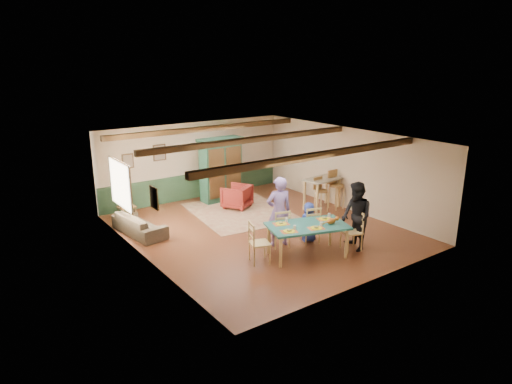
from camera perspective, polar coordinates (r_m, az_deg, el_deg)
floor at (r=13.36m, az=0.62°, el=-4.75°), size 8.00×8.00×0.00m
wall_back at (r=16.25m, az=-7.73°, el=3.89°), size 7.00×0.02×2.70m
wall_left at (r=11.32m, az=-13.82°, el=-1.94°), size 0.02×8.00×2.70m
wall_right at (r=15.21m, az=11.37°, el=2.86°), size 0.02×8.00×2.70m
ceiling at (r=12.65m, az=0.66°, el=6.74°), size 7.00×8.00×0.02m
wainscot_back at (r=16.44m, az=-7.57°, el=0.82°), size 6.95×0.03×0.90m
ceiling_beam_front at (r=10.92m, az=7.82°, el=4.57°), size 6.95×0.16×0.16m
ceiling_beam_mid at (r=12.98m, az=-0.39°, el=6.58°), size 6.95×0.16×0.16m
ceiling_beam_back at (r=15.16m, az=-6.11°, el=7.90°), size 6.95×0.16×0.16m
window_left at (r=12.81m, az=-16.63°, el=0.90°), size 0.06×1.60×1.30m
picture_left_wall at (r=10.68m, az=-12.60°, el=-0.71°), size 0.04×0.42×0.52m
picture_back_a at (r=15.58m, az=-11.97°, el=4.84°), size 0.45×0.04×0.55m
picture_back_b at (r=15.22m, az=-15.72°, el=3.74°), size 0.38×0.04×0.48m
dining_table at (r=11.61m, az=6.39°, el=-6.04°), size 2.21×1.64×0.82m
dining_chair_far_left at (r=12.08m, az=2.99°, el=-4.48°), size 0.58×0.60×1.04m
dining_chair_far_right at (r=12.40m, az=6.78°, el=-4.02°), size 0.58×0.60×1.04m
dining_chair_end_left at (r=11.14m, az=0.46°, el=-6.31°), size 0.60×0.58×1.04m
dining_chair_end_right at (r=12.11m, az=11.86°, el=-4.78°), size 0.60×0.58×1.04m
person_man at (r=12.02m, az=2.87°, el=-2.45°), size 0.79×0.64×1.88m
person_woman at (r=12.03m, az=12.42°, el=-3.01°), size 0.92×1.04×1.80m
person_child at (r=12.47m, az=6.62°, el=-3.75°), size 0.62×0.50×1.10m
cat at (r=11.58m, az=9.41°, el=-3.52°), size 0.42×0.27×0.20m
place_setting_near_left at (r=10.98m, az=4.17°, el=-4.70°), size 0.52×0.45×0.11m
place_setting_near_center at (r=11.25m, az=7.54°, el=-4.28°), size 0.52×0.45×0.11m
place_setting_far_left at (r=11.46m, az=3.16°, el=-3.77°), size 0.52×0.45×0.11m
place_setting_far_right at (r=11.92m, az=8.57°, el=-3.13°), size 0.52×0.45×0.11m
area_rug at (r=14.90m, az=-2.01°, el=-2.48°), size 3.27×3.74×0.01m
armoire at (r=15.90m, az=-4.43°, el=2.82°), size 1.58×0.67×2.21m
armchair at (r=15.21m, az=-2.42°, el=-0.57°), size 1.15×1.16×0.78m
sofa at (r=13.41m, az=-14.38°, el=-3.92°), size 1.00×2.02×0.56m
end_table at (r=14.28m, az=-15.78°, el=-2.79°), size 0.49×0.49×0.56m
table_lamp at (r=14.12m, az=-15.95°, el=-0.72°), size 0.32×0.32×0.52m
counter_table at (r=15.26m, az=8.24°, el=-0.18°), size 1.30×0.83×1.03m
bar_stool_left at (r=14.92m, az=8.17°, el=-0.36°), size 0.42×0.46×1.13m
bar_stool_right at (r=15.30m, az=10.03°, el=0.27°), size 0.48×0.52×1.28m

